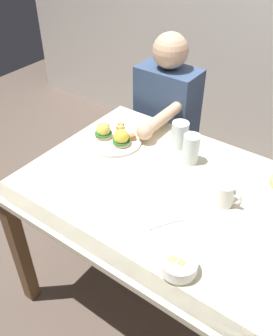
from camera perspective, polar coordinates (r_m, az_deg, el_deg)
The scene contains 9 objects.
ground_plane at distance 2.06m, azimuth 3.82°, elevation -19.12°, with size 6.00×6.00×0.00m, color brown.
dining_table at distance 1.56m, azimuth 4.77°, elevation -6.35°, with size 1.20×0.90×0.74m.
eggs_benedict_plate at distance 1.75m, azimuth -3.61°, elevation 4.77°, with size 0.27×0.27×0.09m.
fruit_bowl at distance 1.20m, azimuth 6.57°, elevation -14.91°, with size 0.12×0.12×0.06m.
coffee_mug at distance 1.44m, azimuth 13.69°, elevation -3.86°, with size 0.11×0.08×0.09m.
fork at distance 1.36m, azimuth 5.12°, elevation -8.47°, with size 0.10×0.14×0.00m.
water_glass_far at distance 1.71m, azimuth 6.78°, elevation 4.95°, with size 0.08×0.08×0.13m.
water_glass_extra at distance 1.62m, azimuth 8.51°, elevation 2.71°, with size 0.07×0.07×0.14m.
diner_person at distance 2.13m, azimuth 4.39°, elevation 7.58°, with size 0.34×0.54×1.14m.
Camera 1 is at (0.55, -0.98, 1.72)m, focal length 38.94 mm.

